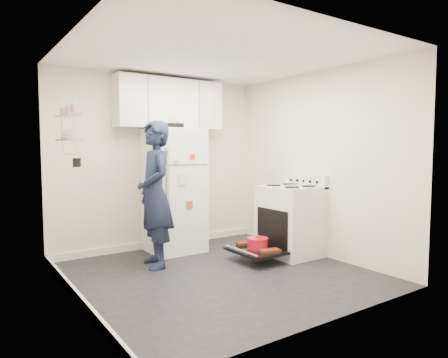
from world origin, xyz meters
TOP-DOWN VIEW (x-y plane):
  - room at (-0.03, 0.03)m, footprint 3.21×3.21m
  - electric_range at (1.26, 0.15)m, footprint 0.66×0.76m
  - open_oven_door at (0.69, 0.16)m, footprint 0.55×0.71m
  - refrigerator at (0.07, 1.25)m, footprint 0.72×0.74m
  - upper_cabinets at (0.10, 1.43)m, footprint 1.60×0.33m
  - wall_shelf_rack at (-1.52, 0.49)m, footprint 0.14×0.60m
  - person at (-0.48, 0.70)m, footprint 0.52×0.71m

SIDE VIEW (x-z plane):
  - open_oven_door at x=0.69m, z-range 0.07..0.29m
  - electric_range at x=1.26m, z-range -0.08..1.02m
  - refrigerator at x=0.07m, z-range -0.03..1.78m
  - person at x=-0.48m, z-range 0.00..1.80m
  - room at x=-0.03m, z-range -0.05..2.46m
  - wall_shelf_rack at x=-1.52m, z-range 1.37..1.98m
  - upper_cabinets at x=0.10m, z-range 1.75..2.45m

